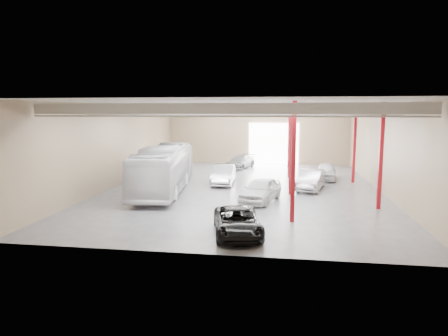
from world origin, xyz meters
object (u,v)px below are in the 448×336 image
(black_sedan, at_px, (237,222))
(car_row_b, at_px, (224,175))
(car_row_c, at_px, (241,162))
(car_row_a, at_px, (261,190))
(coach_bus, at_px, (164,169))
(car_right_near, at_px, (311,180))
(car_right_far, at_px, (326,171))

(black_sedan, height_order, car_row_b, car_row_b)
(black_sedan, bearing_deg, car_row_c, 83.98)
(car_row_a, relative_size, car_row_c, 1.01)
(coach_bus, bearing_deg, car_right_near, 5.34)
(car_row_b, height_order, car_right_near, car_row_b)
(black_sedan, bearing_deg, car_row_a, 72.95)
(car_row_b, distance_m, car_row_c, 10.51)
(black_sedan, relative_size, car_right_near, 1.02)
(car_row_c, bearing_deg, car_row_a, -61.11)
(coach_bus, relative_size, car_row_c, 2.66)
(car_row_b, bearing_deg, car_right_far, 20.29)
(car_row_a, relative_size, car_right_far, 1.09)
(black_sedan, xyz_separation_m, car_row_b, (-2.94, 14.50, 0.13))
(coach_bus, height_order, black_sedan, coach_bus)
(car_row_b, bearing_deg, black_sedan, -80.59)
(coach_bus, relative_size, black_sedan, 2.59)
(car_row_c, height_order, car_right_far, car_right_far)
(car_row_b, xyz_separation_m, car_right_near, (7.50, -1.41, -0.02))
(car_row_c, bearing_deg, car_right_near, -41.24)
(car_row_a, bearing_deg, car_row_c, 115.83)
(coach_bus, bearing_deg, black_sedan, -62.51)
(car_row_a, relative_size, car_right_near, 1.00)
(car_row_b, distance_m, car_right_near, 7.63)
(coach_bus, xyz_separation_m, black_sedan, (7.18, -10.61, -1.12))
(car_right_far, bearing_deg, car_row_a, -112.01)
(coach_bus, distance_m, black_sedan, 12.86)
(coach_bus, distance_m, car_row_b, 5.84)
(black_sedan, distance_m, car_row_c, 25.13)
(car_row_b, relative_size, car_right_near, 1.02)
(black_sedan, relative_size, car_row_c, 1.03)
(coach_bus, bearing_deg, car_right_far, 23.09)
(coach_bus, bearing_deg, car_row_a, -24.25)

